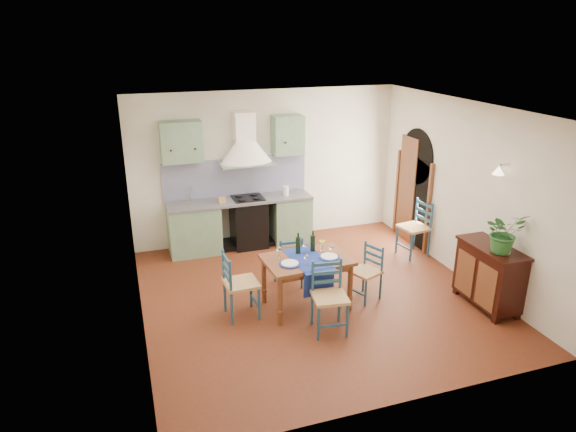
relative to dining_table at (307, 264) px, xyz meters
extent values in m
plane|color=#4D2310|center=(0.22, 0.25, -0.68)|extent=(5.00, 5.00, 0.00)
cube|color=silver|center=(0.22, 2.75, 0.72)|extent=(5.00, 0.04, 2.80)
cube|color=gray|center=(-1.23, 2.44, -0.24)|extent=(0.90, 0.60, 0.88)
cube|color=gray|center=(0.57, 2.44, -0.24)|extent=(0.70, 0.60, 0.88)
cube|color=black|center=(-0.23, 2.44, -0.24)|extent=(0.60, 0.58, 0.88)
cube|color=slate|center=(-0.38, 2.44, 0.22)|extent=(2.60, 0.64, 0.04)
cube|color=silver|center=(-1.23, 2.44, 0.22)|extent=(0.45, 0.40, 0.03)
cylinder|color=silver|center=(-1.23, 2.62, 0.37)|extent=(0.02, 0.02, 0.26)
cube|color=black|center=(-0.23, 2.44, 0.25)|extent=(0.55, 0.48, 0.02)
cube|color=black|center=(-0.38, 2.49, -0.64)|extent=(2.60, 0.50, 0.08)
cube|color=#090D52|center=(-0.38, 2.71, 0.58)|extent=(2.65, 0.05, 0.68)
cube|color=gray|center=(-1.33, 2.57, 1.32)|extent=(0.70, 0.34, 0.70)
cube|color=gray|center=(0.57, 2.57, 1.32)|extent=(0.55, 0.34, 0.70)
cone|color=white|center=(-0.23, 2.50, 1.07)|extent=(0.96, 0.96, 0.40)
cube|color=white|center=(-0.23, 2.59, 1.52)|extent=(0.36, 0.30, 0.50)
cube|color=silver|center=(2.72, 0.25, 0.72)|extent=(0.04, 5.00, 2.80)
cube|color=black|center=(2.70, 1.65, 0.15)|extent=(0.03, 1.00, 1.65)
cylinder|color=black|center=(2.70, 1.65, 0.97)|extent=(0.03, 1.00, 1.00)
cube|color=brown|center=(2.68, 1.11, 0.15)|extent=(0.06, 0.06, 1.65)
cube|color=brown|center=(2.68, 2.19, 0.15)|extent=(0.06, 0.06, 1.65)
cube|color=brown|center=(2.69, 1.87, 0.30)|extent=(0.04, 0.55, 1.96)
cylinder|color=silver|center=(2.66, -0.60, 1.37)|extent=(0.15, 0.04, 0.04)
cone|color=#FFEDC6|center=(2.56, -0.60, 1.30)|extent=(0.16, 0.16, 0.12)
cube|color=silver|center=(-2.28, 0.25, 0.72)|extent=(0.04, 5.00, 2.80)
cube|color=white|center=(0.22, 0.25, 2.13)|extent=(5.00, 5.00, 0.01)
cube|color=brown|center=(0.00, 0.00, 0.06)|extent=(1.24, 0.87, 0.05)
cube|color=brown|center=(0.00, 0.00, -0.01)|extent=(1.12, 0.74, 0.08)
cylinder|color=brown|center=(-0.51, -0.36, -0.32)|extent=(0.07, 0.07, 0.71)
cylinder|color=brown|center=(-0.55, 0.30, -0.32)|extent=(0.07, 0.07, 0.71)
cylinder|color=brown|center=(0.54, -0.29, -0.32)|extent=(0.07, 0.07, 0.71)
cylinder|color=brown|center=(0.51, 0.37, -0.32)|extent=(0.07, 0.07, 0.71)
cube|color=navy|center=(0.00, -0.05, 0.09)|extent=(0.50, 0.92, 0.01)
cube|color=navy|center=(0.02, -0.40, -0.10)|extent=(0.45, 0.04, 0.38)
cylinder|color=navy|center=(-0.30, -0.11, 0.10)|extent=(0.30, 0.30, 0.01)
cylinder|color=white|center=(-0.30, -0.11, 0.11)|extent=(0.24, 0.24, 0.01)
cylinder|color=navy|center=(0.30, -0.08, 0.10)|extent=(0.30, 0.30, 0.01)
cylinder|color=white|center=(0.30, -0.08, 0.11)|extent=(0.24, 0.24, 0.01)
cylinder|color=black|center=(-0.07, 0.20, 0.24)|extent=(0.07, 0.07, 0.32)
cylinder|color=black|center=(0.16, 0.21, 0.24)|extent=(0.07, 0.07, 0.32)
cylinder|color=white|center=(0.29, 0.17, 0.14)|extent=(0.05, 0.05, 0.10)
sphere|color=yellow|center=(0.29, 0.17, 0.23)|extent=(0.10, 0.10, 0.10)
cylinder|color=navy|center=(-0.16, -0.86, -0.43)|extent=(0.04, 0.04, 0.49)
cylinder|color=navy|center=(-0.10, -0.48, -0.20)|extent=(0.04, 0.04, 0.95)
cylinder|color=navy|center=(0.22, -0.91, -0.43)|extent=(0.04, 0.04, 0.49)
cylinder|color=navy|center=(0.28, -0.53, -0.20)|extent=(0.04, 0.04, 0.95)
cube|color=tan|center=(0.06, -0.69, -0.17)|extent=(0.50, 0.50, 0.04)
cube|color=navy|center=(0.09, -0.51, -0.04)|extent=(0.40, 0.08, 0.05)
cube|color=navy|center=(0.09, -0.51, 0.09)|extent=(0.40, 0.08, 0.05)
cube|color=navy|center=(0.09, -0.51, 0.21)|extent=(0.40, 0.08, 0.05)
cube|color=navy|center=(0.03, -0.88, -0.49)|extent=(0.38, 0.08, 0.03)
cylinder|color=navy|center=(0.13, 0.88, -0.46)|extent=(0.03, 0.03, 0.43)
cylinder|color=navy|center=(0.12, 0.54, -0.25)|extent=(0.03, 0.03, 0.84)
cylinder|color=navy|center=(-0.21, 0.89, -0.46)|extent=(0.03, 0.03, 0.43)
cylinder|color=navy|center=(-0.22, 0.55, -0.25)|extent=(0.03, 0.03, 0.84)
cube|color=tan|center=(-0.04, 0.71, -0.23)|extent=(0.41, 0.41, 0.04)
cube|color=navy|center=(-0.05, 0.54, -0.11)|extent=(0.36, 0.04, 0.04)
cube|color=navy|center=(-0.05, 0.54, 0.00)|extent=(0.36, 0.04, 0.04)
cube|color=navy|center=(-0.05, 0.54, 0.11)|extent=(0.36, 0.04, 0.04)
cube|color=navy|center=(-0.04, 0.88, -0.51)|extent=(0.34, 0.04, 0.02)
cylinder|color=navy|center=(-0.75, -0.14, -0.43)|extent=(0.04, 0.04, 0.49)
cylinder|color=navy|center=(-1.14, -0.15, -0.20)|extent=(0.04, 0.04, 0.96)
cylinder|color=navy|center=(-0.77, 0.25, -0.43)|extent=(0.04, 0.04, 0.49)
cylinder|color=navy|center=(-1.15, 0.23, -0.20)|extent=(0.04, 0.04, 0.96)
cube|color=tan|center=(-0.95, 0.05, -0.17)|extent=(0.47, 0.47, 0.04)
cube|color=navy|center=(-1.14, 0.04, -0.03)|extent=(0.04, 0.41, 0.05)
cube|color=navy|center=(-1.14, 0.04, 0.09)|extent=(0.04, 0.41, 0.05)
cube|color=navy|center=(-1.14, 0.04, 0.22)|extent=(0.04, 0.41, 0.05)
cube|color=navy|center=(-0.76, 0.05, -0.48)|extent=(0.05, 0.39, 0.03)
cylinder|color=navy|center=(0.68, 0.04, -0.46)|extent=(0.03, 0.03, 0.43)
cylinder|color=navy|center=(0.99, 0.17, -0.26)|extent=(0.03, 0.03, 0.83)
cylinder|color=navy|center=(0.81, -0.27, -0.46)|extent=(0.03, 0.03, 0.43)
cylinder|color=navy|center=(1.11, -0.14, -0.26)|extent=(0.03, 0.03, 0.83)
cube|color=tan|center=(0.90, -0.05, -0.24)|extent=(0.51, 0.51, 0.04)
cube|color=navy|center=(1.05, 0.01, -0.12)|extent=(0.15, 0.33, 0.04)
cube|color=navy|center=(1.05, 0.01, -0.01)|extent=(0.15, 0.33, 0.04)
cube|color=navy|center=(1.05, 0.01, 0.10)|extent=(0.15, 0.33, 0.04)
cube|color=navy|center=(0.74, -0.11, -0.51)|extent=(0.15, 0.32, 0.02)
cylinder|color=navy|center=(2.19, 1.27, -0.42)|extent=(0.04, 0.04, 0.50)
cylinder|color=navy|center=(2.58, 1.33, -0.18)|extent=(0.04, 0.04, 0.99)
cylinder|color=navy|center=(2.25, 0.88, -0.42)|extent=(0.04, 0.04, 0.50)
cylinder|color=navy|center=(2.64, 0.94, -0.18)|extent=(0.04, 0.04, 0.99)
cube|color=tan|center=(2.42, 1.11, -0.16)|extent=(0.52, 0.52, 0.04)
cube|color=navy|center=(2.61, 1.14, -0.02)|extent=(0.09, 0.42, 0.05)
cube|color=navy|center=(2.61, 1.14, 0.11)|extent=(0.09, 0.42, 0.05)
cube|color=navy|center=(2.61, 1.14, 0.24)|extent=(0.09, 0.42, 0.05)
cube|color=navy|center=(2.22, 1.08, -0.48)|extent=(0.09, 0.40, 0.03)
cube|color=black|center=(2.48, -0.80, -0.19)|extent=(0.45, 1.00, 0.82)
cube|color=black|center=(2.48, -0.80, 0.24)|extent=(0.50, 1.05, 0.04)
cube|color=brown|center=(2.25, -1.03, -0.23)|extent=(0.02, 0.38, 0.63)
cube|color=brown|center=(2.25, -0.57, -0.23)|extent=(0.02, 0.38, 0.63)
cube|color=black|center=(2.31, -1.24, -0.64)|extent=(0.08, 0.08, 0.08)
cube|color=black|center=(2.31, -0.36, -0.64)|extent=(0.08, 0.08, 0.08)
cube|color=black|center=(2.66, -1.24, -0.64)|extent=(0.08, 0.08, 0.08)
cube|color=black|center=(2.66, -0.36, -0.64)|extent=(0.08, 0.08, 0.08)
imported|color=#265D28|center=(2.46, -0.98, 0.55)|extent=(0.54, 0.48, 0.57)
camera|label=1|loc=(-2.33, -6.14, 3.13)|focal=32.00mm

